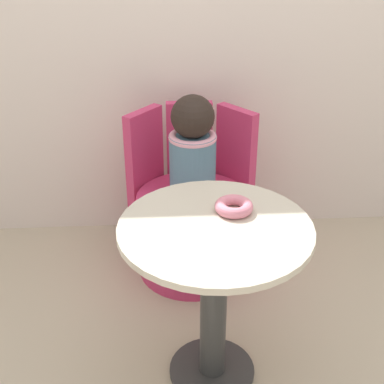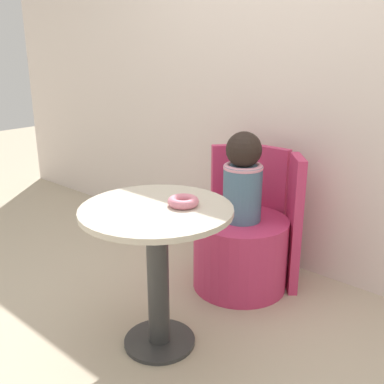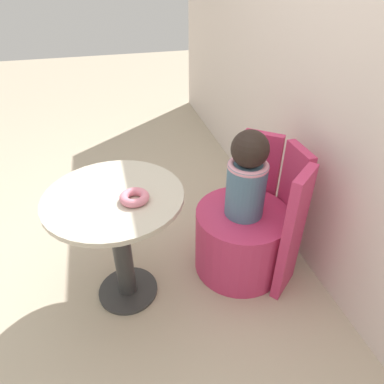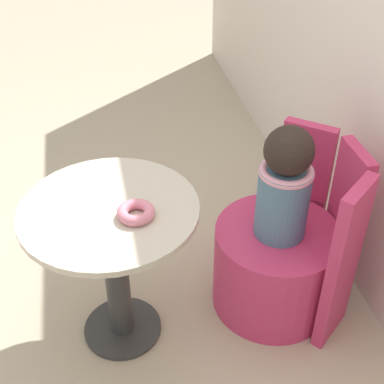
{
  "view_description": "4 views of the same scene",
  "coord_description": "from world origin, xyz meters",
  "px_view_note": "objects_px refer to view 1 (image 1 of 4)",
  "views": [
    {
      "loc": [
        -0.24,
        -1.52,
        1.64
      ],
      "look_at": [
        -0.13,
        0.31,
        0.64
      ],
      "focal_mm": 50.0,
      "sensor_mm": 36.0,
      "label": 1
    },
    {
      "loc": [
        1.23,
        -1.26,
        1.33
      ],
      "look_at": [
        -0.15,
        0.31,
        0.65
      ],
      "focal_mm": 42.0,
      "sensor_mm": 36.0,
      "label": 2
    },
    {
      "loc": [
        1.28,
        0.01,
        1.59
      ],
      "look_at": [
        -0.08,
        0.37,
        0.62
      ],
      "focal_mm": 32.0,
      "sensor_mm": 36.0,
      "label": 3
    },
    {
      "loc": [
        1.47,
        -0.03,
        1.88
      ],
      "look_at": [
        -0.17,
        0.31,
        0.63
      ],
      "focal_mm": 50.0,
      "sensor_mm": 36.0,
      "label": 4
    }
  ],
  "objects_px": {
    "tub_chair": "(193,233)",
    "child_figure": "(193,149)",
    "donut": "(234,206)",
    "round_table": "(214,271)"
  },
  "relations": [
    {
      "from": "donut",
      "to": "round_table",
      "type": "bearing_deg",
      "value": -128.92
    },
    {
      "from": "child_figure",
      "to": "donut",
      "type": "distance_m",
      "value": 0.61
    },
    {
      "from": "tub_chair",
      "to": "round_table",
      "type": "bearing_deg",
      "value": -87.08
    },
    {
      "from": "child_figure",
      "to": "donut",
      "type": "bearing_deg",
      "value": -79.63
    },
    {
      "from": "tub_chair",
      "to": "child_figure",
      "type": "relative_size",
      "value": 1.08
    },
    {
      "from": "round_table",
      "to": "child_figure",
      "type": "distance_m",
      "value": 0.71
    },
    {
      "from": "round_table",
      "to": "donut",
      "type": "bearing_deg",
      "value": 51.08
    },
    {
      "from": "tub_chair",
      "to": "child_figure",
      "type": "bearing_deg",
      "value": 90.0
    },
    {
      "from": "round_table",
      "to": "child_figure",
      "type": "xyz_separation_m",
      "value": [
        -0.04,
        0.69,
        0.16
      ]
    },
    {
      "from": "child_figure",
      "to": "donut",
      "type": "xyz_separation_m",
      "value": [
        0.11,
        -0.6,
        0.05
      ]
    }
  ]
}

